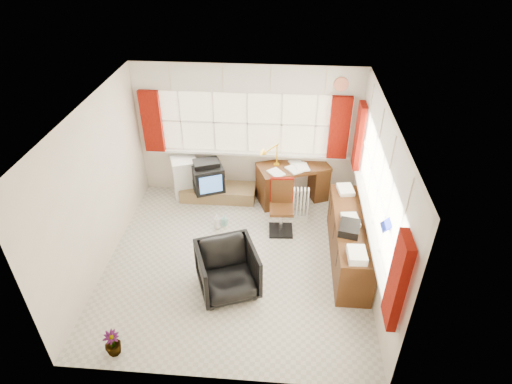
# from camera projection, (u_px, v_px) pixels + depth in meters

# --- Properties ---
(ground) EXTENTS (4.00, 4.00, 0.00)m
(ground) POSITION_uv_depth(u_px,v_px,m) (236.00, 261.00, 6.72)
(ground) COLOR beige
(ground) RESTS_ON ground
(room_walls) EXTENTS (4.00, 4.00, 4.00)m
(room_walls) POSITION_uv_depth(u_px,v_px,m) (234.00, 181.00, 5.88)
(room_walls) COLOR beige
(room_walls) RESTS_ON ground
(window_back) EXTENTS (3.70, 0.12, 3.60)m
(window_back) POSITION_uv_depth(u_px,v_px,m) (248.00, 150.00, 7.79)
(window_back) COLOR #F3E6C0
(window_back) RESTS_ON room_walls
(window_right) EXTENTS (0.12, 3.70, 3.60)m
(window_right) POSITION_uv_depth(u_px,v_px,m) (371.00, 220.00, 6.06)
(window_right) COLOR #F3E6C0
(window_right) RESTS_ON room_walls
(curtains) EXTENTS (3.83, 3.83, 1.15)m
(curtains) POSITION_uv_depth(u_px,v_px,m) (300.00, 154.00, 6.61)
(curtains) COLOR maroon
(curtains) RESTS_ON room_walls
(overhead_cabinets) EXTENTS (3.98, 3.98, 0.48)m
(overhead_cabinets) POSITION_uv_depth(u_px,v_px,m) (307.00, 104.00, 6.20)
(overhead_cabinets) COLOR silver
(overhead_cabinets) RESTS_ON room_walls
(desk) EXTENTS (1.41, 1.05, 0.77)m
(desk) POSITION_uv_depth(u_px,v_px,m) (293.00, 181.00, 7.92)
(desk) COLOR #502F13
(desk) RESTS_ON ground
(desk_lamp) EXTENTS (0.17, 0.15, 0.45)m
(desk_lamp) POSITION_uv_depth(u_px,v_px,m) (277.00, 150.00, 7.58)
(desk_lamp) COLOR #EDB009
(desk_lamp) RESTS_ON desk
(task_chair) EXTENTS (0.42, 0.45, 0.96)m
(task_chair) POSITION_uv_depth(u_px,v_px,m) (282.00, 204.00, 7.14)
(task_chair) COLOR black
(task_chair) RESTS_ON ground
(office_chair) EXTENTS (1.05, 1.06, 0.75)m
(office_chair) POSITION_uv_depth(u_px,v_px,m) (228.00, 270.00, 6.03)
(office_chair) COLOR black
(office_chair) RESTS_ON ground
(radiator) EXTENTS (0.41, 0.18, 0.61)m
(radiator) POSITION_uv_depth(u_px,v_px,m) (297.00, 206.00, 7.52)
(radiator) COLOR white
(radiator) RESTS_ON ground
(credenza) EXTENTS (0.50, 2.00, 0.85)m
(credenza) POSITION_uv_depth(u_px,v_px,m) (349.00, 240.00, 6.55)
(credenza) COLOR #502F13
(credenza) RESTS_ON ground
(file_tray) EXTENTS (0.35, 0.41, 0.12)m
(file_tray) POSITION_uv_depth(u_px,v_px,m) (349.00, 228.00, 6.12)
(file_tray) COLOR black
(file_tray) RESTS_ON credenza
(tv_bench) EXTENTS (1.40, 0.50, 0.25)m
(tv_bench) POSITION_uv_depth(u_px,v_px,m) (218.00, 192.00, 8.11)
(tv_bench) COLOR olive
(tv_bench) RESTS_ON ground
(crt_tv) EXTENTS (0.68, 0.66, 0.49)m
(crt_tv) POSITION_uv_depth(u_px,v_px,m) (208.00, 178.00, 7.85)
(crt_tv) COLOR black
(crt_tv) RESTS_ON tv_bench
(hifi_stack) EXTENTS (0.63, 0.51, 0.57)m
(hifi_stack) POSITION_uv_depth(u_px,v_px,m) (207.00, 175.00, 7.86)
(hifi_stack) COLOR black
(hifi_stack) RESTS_ON tv_bench
(mini_fridge) EXTENTS (0.59, 0.59, 0.78)m
(mini_fridge) POSITION_uv_depth(u_px,v_px,m) (185.00, 177.00, 8.07)
(mini_fridge) COLOR white
(mini_fridge) RESTS_ON ground
(spray_bottle_a) EXTENTS (0.12, 0.12, 0.28)m
(spray_bottle_a) POSITION_uv_depth(u_px,v_px,m) (217.00, 221.00, 7.33)
(spray_bottle_a) COLOR silver
(spray_bottle_a) RESTS_ON ground
(spray_bottle_b) EXTENTS (0.12, 0.12, 0.20)m
(spray_bottle_b) POSITION_uv_depth(u_px,v_px,m) (224.00, 220.00, 7.43)
(spray_bottle_b) COLOR #88CBBF
(spray_bottle_b) RESTS_ON ground
(flower_vase) EXTENTS (0.23, 0.23, 0.37)m
(flower_vase) POSITION_uv_depth(u_px,v_px,m) (112.00, 343.00, 5.25)
(flower_vase) COLOR black
(flower_vase) RESTS_ON ground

